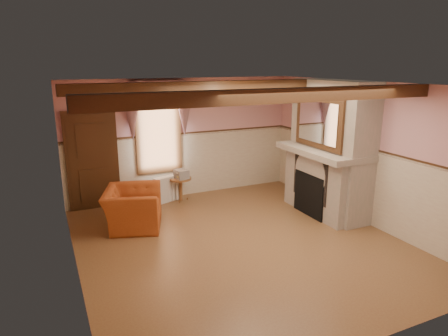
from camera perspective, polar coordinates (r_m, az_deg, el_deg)
name	(u,v)px	position (r m, az deg, el deg)	size (l,w,h in m)	color
floor	(240,242)	(7.31, 2.29, -10.58)	(5.50, 6.00, 0.01)	brown
ceiling	(242,84)	(6.61, 2.54, 11.90)	(5.50, 6.00, 0.01)	silver
wall_back	(183,138)	(9.53, -5.87, 4.26)	(5.50, 0.02, 2.80)	#D6949A
wall_front	(371,233)	(4.52, 20.25, -8.74)	(5.50, 0.02, 2.80)	#D6949A
wall_left	(70,188)	(6.13, -21.16, -2.67)	(0.02, 6.00, 2.80)	#D6949A
wall_right	(364,153)	(8.42, 19.31, 2.08)	(0.02, 6.00, 2.80)	#D6949A
wainscot	(240,203)	(7.02, 2.35, -5.05)	(5.50, 6.00, 1.50)	beige
chair_rail	(241,162)	(6.81, 2.42, 0.90)	(5.50, 6.00, 0.08)	black
firebox	(312,194)	(8.62, 12.41, -3.68)	(0.20, 0.95, 0.90)	black
armchair	(133,208)	(8.04, -12.90, -5.57)	(1.19, 1.04, 0.77)	#994219
side_table	(181,189)	(9.38, -6.22, -3.02)	(0.51, 0.51, 0.55)	brown
book_stack	(181,174)	(9.24, -6.11, -0.87)	(0.26, 0.32, 0.20)	#B7AD8C
radiator	(168,189)	(9.37, -8.03, -2.94)	(0.70, 0.18, 0.60)	silver
bowl	(326,147)	(8.46, 14.43, 2.97)	(0.38, 0.38, 0.09)	brown
mantel_clock	(301,137)	(9.13, 10.98, 4.36)	(0.14, 0.24, 0.20)	#30200D
oil_lamp	(312,138)	(8.81, 12.52, 4.16)	(0.11, 0.11, 0.28)	#B48232
candle_red	(340,149)	(8.15, 16.23, 2.64)	(0.06, 0.06, 0.16)	#B01520
jar_yellow	(336,149)	(8.23, 15.75, 2.65)	(0.06, 0.06, 0.12)	yellow
fireplace	(331,148)	(8.64, 15.02, 2.72)	(0.85, 2.00, 2.80)	gray
mantel	(324,151)	(8.54, 14.07, 2.37)	(1.05, 2.05, 0.12)	gray
overmantel_mirror	(318,122)	(8.31, 13.33, 6.37)	(0.06, 1.44, 1.04)	silver
door	(93,162)	(9.10, -18.27, 0.82)	(1.10, 0.10, 2.10)	black
window	(158,130)	(9.29, -9.37, 5.42)	(1.06, 0.08, 2.02)	white
window_drapes	(158,104)	(9.12, -9.37, 9.06)	(1.30, 0.14, 1.40)	gray
ceiling_beam_front	(282,96)	(5.58, 8.27, 10.19)	(5.50, 0.18, 0.20)	black
ceiling_beam_back	(213,86)	(7.70, -1.65, 11.58)	(5.50, 0.18, 0.20)	black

